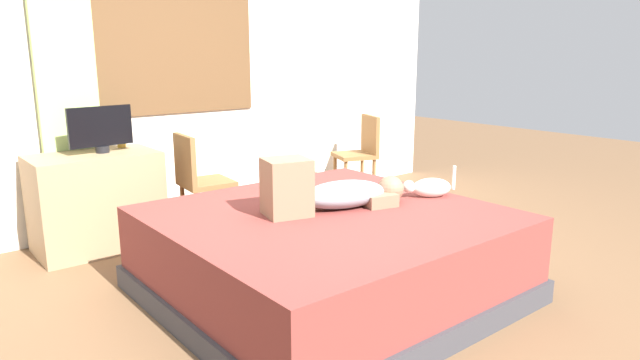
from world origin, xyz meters
TOP-DOWN VIEW (x-y plane):
  - ground_plane at (0.00, 0.00)m, footprint 16.00×16.00m
  - back_wall_with_window at (0.00, 2.31)m, footprint 6.40×0.14m
  - bed at (0.05, 0.15)m, footprint 1.97×1.91m
  - person_lying at (0.10, 0.19)m, footprint 0.94×0.46m
  - cat at (0.80, -0.00)m, footprint 0.31×0.25m
  - desk at (-0.78, 1.91)m, footprint 0.90×0.56m
  - tv_monitor at (-0.70, 1.91)m, footprint 0.48×0.10m
  - cup at (-0.50, 2.06)m, footprint 0.07×0.07m
  - chair_by_desk at (-0.08, 1.60)m, footprint 0.41×0.41m
  - chair_spare at (1.79, 1.72)m, footprint 0.49×0.49m
  - curtain_left at (-0.83, 2.19)m, footprint 0.44×0.06m

SIDE VIEW (x-z plane):
  - ground_plane at x=0.00m, z-range 0.00..0.00m
  - bed at x=0.05m, z-range 0.00..0.53m
  - desk at x=-0.78m, z-range 0.00..0.74m
  - chair_by_desk at x=-0.08m, z-range 0.08..0.94m
  - chair_spare at x=1.79m, z-range 0.08..0.94m
  - cat at x=0.80m, z-range 0.50..0.71m
  - person_lying at x=0.10m, z-range 0.48..0.82m
  - cup at x=-0.50m, z-range 0.74..0.83m
  - tv_monitor at x=-0.70m, z-range 0.75..1.10m
  - curtain_left at x=-0.83m, z-range 0.00..2.33m
  - back_wall_with_window at x=0.00m, z-range 0.00..2.90m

